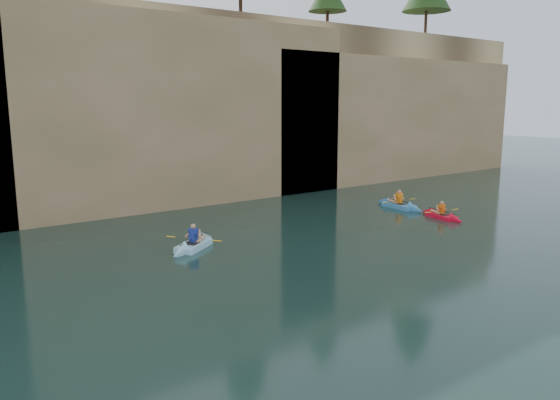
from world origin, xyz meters
TOP-DOWN VIEW (x-y plane):
  - ground at (0.00, 0.00)m, footprint 160.00×160.00m
  - cliff at (0.00, 30.00)m, footprint 70.00×16.00m
  - cliff_slab_center at (2.00, 22.60)m, footprint 24.00×2.40m
  - cliff_slab_east at (22.00, 22.60)m, footprint 26.00×2.40m
  - sea_cave_center at (-4.00, 21.95)m, footprint 3.50×1.00m
  - sea_cave_east at (10.00, 21.95)m, footprint 5.00×1.00m
  - kayaker_red_far at (11.75, 10.78)m, footprint 2.26×3.23m
  - kayaker_ltblue_mid at (-1.80, 13.34)m, footprint 3.35×2.64m
  - kayaker_blue_east at (12.12, 14.06)m, footprint 2.59×3.79m

SIDE VIEW (x-z plane):
  - ground at x=0.00m, z-range 0.00..0.00m
  - kayaker_red_far at x=11.75m, z-range -0.44..0.72m
  - kayaker_blue_east at x=12.12m, z-range -0.50..0.83m
  - kayaker_ltblue_mid at x=-1.80m, z-range -0.50..0.83m
  - sea_cave_center at x=-4.00m, z-range 0.00..3.20m
  - sea_cave_east at x=10.00m, z-range 0.00..4.50m
  - cliff_slab_east at x=22.00m, z-range 0.00..9.84m
  - cliff_slab_center at x=2.00m, z-range 0.00..11.40m
  - cliff at x=0.00m, z-range 0.00..12.00m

